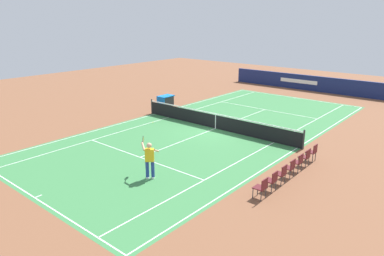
{
  "coord_description": "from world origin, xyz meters",
  "views": [
    {
      "loc": [
        17.45,
        12.7,
        6.71
      ],
      "look_at": [
        3.11,
        0.66,
        0.9
      ],
      "focal_mm": 33.18,
      "sensor_mm": 36.0,
      "label": 1
    }
  ],
  "objects_px": {
    "tennis_ball": "(153,123)",
    "tennis_net": "(216,121)",
    "spectator_chair_0": "(313,151)",
    "equipment_cart_tarped": "(166,101)",
    "spectator_chair_5": "(272,180)",
    "tennis_player_near": "(150,158)",
    "spectator_chair_4": "(281,173)",
    "spectator_chair_2": "(298,161)",
    "spectator_chair_1": "(306,156)",
    "spectator_chair_3": "(290,167)",
    "spectator_chair_6": "(262,187)"
  },
  "relations": [
    {
      "from": "tennis_player_near",
      "to": "spectator_chair_1",
      "type": "bearing_deg",
      "value": 140.2
    },
    {
      "from": "spectator_chair_0",
      "to": "spectator_chair_1",
      "type": "distance_m",
      "value": 0.83
    },
    {
      "from": "spectator_chair_2",
      "to": "spectator_chair_6",
      "type": "bearing_deg",
      "value": 0.0
    },
    {
      "from": "tennis_ball",
      "to": "spectator_chair_1",
      "type": "relative_size",
      "value": 0.08
    },
    {
      "from": "equipment_cart_tarped",
      "to": "spectator_chair_1",
      "type": "bearing_deg",
      "value": 71.76
    },
    {
      "from": "spectator_chair_3",
      "to": "equipment_cart_tarped",
      "type": "distance_m",
      "value": 14.74
    },
    {
      "from": "spectator_chair_0",
      "to": "equipment_cart_tarped",
      "type": "bearing_deg",
      "value": -105.0
    },
    {
      "from": "spectator_chair_2",
      "to": "equipment_cart_tarped",
      "type": "bearing_deg",
      "value": -111.38
    },
    {
      "from": "tennis_ball",
      "to": "tennis_net",
      "type": "bearing_deg",
      "value": 113.37
    },
    {
      "from": "spectator_chair_2",
      "to": "tennis_player_near",
      "type": "bearing_deg",
      "value": -44.36
    },
    {
      "from": "tennis_net",
      "to": "spectator_chair_2",
      "type": "xyz_separation_m",
      "value": [
        2.98,
        6.83,
        0.03
      ]
    },
    {
      "from": "tennis_ball",
      "to": "spectator_chair_2",
      "type": "relative_size",
      "value": 0.08
    },
    {
      "from": "spectator_chair_5",
      "to": "spectator_chair_1",
      "type": "bearing_deg",
      "value": 180.0
    },
    {
      "from": "spectator_chair_5",
      "to": "equipment_cart_tarped",
      "type": "relative_size",
      "value": 0.7
    },
    {
      "from": "spectator_chair_3",
      "to": "tennis_ball",
      "type": "bearing_deg",
      "value": -101.05
    },
    {
      "from": "tennis_net",
      "to": "spectator_chair_3",
      "type": "bearing_deg",
      "value": 60.85
    },
    {
      "from": "tennis_net",
      "to": "spectator_chair_5",
      "type": "bearing_deg",
      "value": 51.32
    },
    {
      "from": "spectator_chair_4",
      "to": "equipment_cart_tarped",
      "type": "relative_size",
      "value": 0.7
    },
    {
      "from": "tennis_net",
      "to": "spectator_chair_0",
      "type": "height_order",
      "value": "tennis_net"
    },
    {
      "from": "spectator_chair_0",
      "to": "spectator_chair_4",
      "type": "relative_size",
      "value": 1.0
    },
    {
      "from": "tennis_net",
      "to": "spectator_chair_5",
      "type": "xyz_separation_m",
      "value": [
        5.47,
        6.83,
        0.03
      ]
    },
    {
      "from": "spectator_chair_5",
      "to": "tennis_player_near",
      "type": "bearing_deg",
      "value": -63.93
    },
    {
      "from": "tennis_player_near",
      "to": "spectator_chair_1",
      "type": "distance_m",
      "value": 7.3
    },
    {
      "from": "tennis_player_near",
      "to": "equipment_cart_tarped",
      "type": "xyz_separation_m",
      "value": [
        -10.03,
        -8.76,
        -0.49
      ]
    },
    {
      "from": "spectator_chair_0",
      "to": "spectator_chair_4",
      "type": "height_order",
      "value": "same"
    },
    {
      "from": "tennis_player_near",
      "to": "spectator_chair_2",
      "type": "bearing_deg",
      "value": 135.64
    },
    {
      "from": "spectator_chair_2",
      "to": "spectator_chair_6",
      "type": "xyz_separation_m",
      "value": [
        3.32,
        0.0,
        0.0
      ]
    },
    {
      "from": "spectator_chair_1",
      "to": "spectator_chair_3",
      "type": "distance_m",
      "value": 1.66
    },
    {
      "from": "spectator_chair_5",
      "to": "spectator_chair_4",
      "type": "bearing_deg",
      "value": 180.0
    },
    {
      "from": "spectator_chair_0",
      "to": "spectator_chair_5",
      "type": "bearing_deg",
      "value": 0.0
    },
    {
      "from": "tennis_player_near",
      "to": "equipment_cart_tarped",
      "type": "distance_m",
      "value": 13.32
    },
    {
      "from": "spectator_chair_0",
      "to": "equipment_cart_tarped",
      "type": "height_order",
      "value": "spectator_chair_0"
    },
    {
      "from": "spectator_chair_5",
      "to": "spectator_chair_6",
      "type": "relative_size",
      "value": 1.0
    },
    {
      "from": "spectator_chair_5",
      "to": "equipment_cart_tarped",
      "type": "bearing_deg",
      "value": -119.98
    },
    {
      "from": "tennis_player_near",
      "to": "spectator_chair_1",
      "type": "height_order",
      "value": "tennis_player_near"
    },
    {
      "from": "spectator_chair_0",
      "to": "tennis_net",
      "type": "bearing_deg",
      "value": -100.93
    },
    {
      "from": "tennis_net",
      "to": "equipment_cart_tarped",
      "type": "distance_m",
      "value": 6.98
    },
    {
      "from": "spectator_chair_6",
      "to": "tennis_net",
      "type": "bearing_deg",
      "value": -132.68
    },
    {
      "from": "tennis_net",
      "to": "spectator_chair_1",
      "type": "relative_size",
      "value": 13.3
    },
    {
      "from": "spectator_chair_1",
      "to": "spectator_chair_0",
      "type": "bearing_deg",
      "value": 180.0
    },
    {
      "from": "tennis_player_near",
      "to": "spectator_chair_4",
      "type": "height_order",
      "value": "tennis_player_near"
    },
    {
      "from": "tennis_player_near",
      "to": "spectator_chair_5",
      "type": "height_order",
      "value": "tennis_player_near"
    },
    {
      "from": "tennis_player_near",
      "to": "tennis_ball",
      "type": "distance_m",
      "value": 8.64
    },
    {
      "from": "spectator_chair_0",
      "to": "spectator_chair_1",
      "type": "bearing_deg",
      "value": 0.0
    },
    {
      "from": "equipment_cart_tarped",
      "to": "tennis_ball",
      "type": "bearing_deg",
      "value": 33.68
    },
    {
      "from": "spectator_chair_0",
      "to": "spectator_chair_3",
      "type": "bearing_deg",
      "value": 0.0
    },
    {
      "from": "spectator_chair_3",
      "to": "spectator_chair_4",
      "type": "bearing_deg",
      "value": 0.0
    },
    {
      "from": "tennis_net",
      "to": "spectator_chair_3",
      "type": "distance_m",
      "value": 7.82
    },
    {
      "from": "spectator_chair_3",
      "to": "spectator_chair_6",
      "type": "distance_m",
      "value": 2.49
    },
    {
      "from": "tennis_player_near",
      "to": "spectator_chair_1",
      "type": "relative_size",
      "value": 1.93
    }
  ]
}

